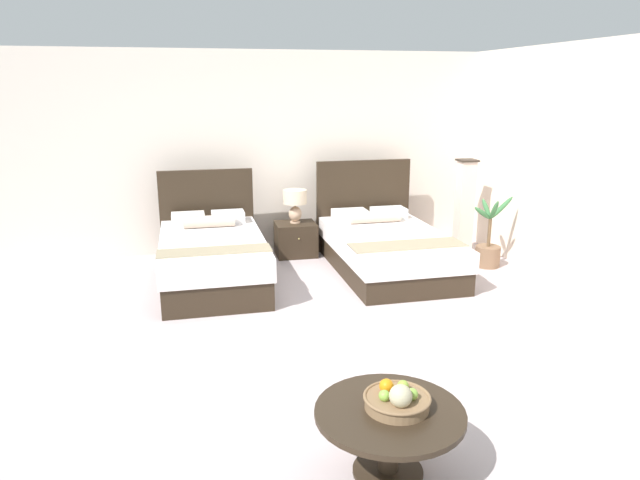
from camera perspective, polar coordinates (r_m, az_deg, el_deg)
The scene contains 11 objects.
ground_plane at distance 5.57m, azimuth 1.77°, elevation -9.31°, with size 9.41×9.96×0.02m, color #BDACAE.
wall_back at distance 8.25m, azimuth -3.64°, elevation 8.62°, with size 9.41×0.12×2.75m, color silver.
wall_side_right at distance 6.82m, azimuth 25.50°, elevation 5.87°, with size 0.12×5.56×2.75m, color silver.
bed_near_window at distance 6.99m, azimuth -10.54°, elevation -1.58°, with size 1.24×2.12×1.22m.
bed_near_corner at distance 7.39m, azimuth 6.54°, elevation -0.73°, with size 1.37×2.23×1.28m.
nightstand at distance 7.99m, azimuth -2.40°, elevation 0.08°, with size 0.54×0.49×0.46m.
table_lamp at distance 7.89m, azimuth -2.47°, elevation 3.81°, with size 0.32×0.32×0.46m.
coffee_table at distance 3.64m, azimuth 6.84°, elevation -17.56°, with size 0.90×0.90×0.43m.
fruit_bowl at distance 3.57m, azimuth 7.60°, elevation -15.27°, with size 0.40×0.40×0.20m.
floor_lamp_corner at distance 8.28m, azimuth 14.01°, elevation 3.19°, with size 0.25×0.25×1.31m.
potted_palm at distance 7.81m, azimuth 16.21°, elevation -0.87°, with size 0.55×0.43×0.93m.
Camera 1 is at (-1.26, -4.92, 2.28)m, focal length 32.54 mm.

